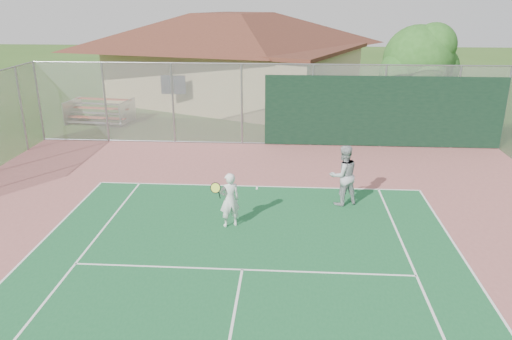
{
  "coord_description": "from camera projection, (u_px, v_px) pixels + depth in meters",
  "views": [
    {
      "loc": [
        1.04,
        -4.02,
        6.29
      ],
      "look_at": [
        0.09,
        10.02,
        1.28
      ],
      "focal_mm": 35.0,
      "sensor_mm": 36.0,
      "label": 1
    }
  ],
  "objects": [
    {
      "name": "player_white_front",
      "position": [
        229.0,
        200.0,
        13.96
      ],
      "size": [
        0.87,
        0.74,
        1.6
      ],
      "rotation": [
        0.0,
        0.0,
        3.56
      ],
      "color": "silver",
      "rests_on": "ground"
    },
    {
      "name": "clubhouse",
      "position": [
        233.0,
        49.0,
        29.62
      ],
      "size": [
        16.96,
        14.54,
        6.18
      ],
      "rotation": [
        0.0,
        0.0,
        -0.42
      ],
      "color": "tan",
      "rests_on": "ground"
    },
    {
      "name": "bleachers",
      "position": [
        100.0,
        111.0,
        25.5
      ],
      "size": [
        3.16,
        2.06,
        1.13
      ],
      "rotation": [
        0.0,
        0.0,
        -0.12
      ],
      "color": "#AB4427",
      "rests_on": "ground"
    },
    {
      "name": "back_fence",
      "position": [
        314.0,
        108.0,
        21.22
      ],
      "size": [
        20.08,
        0.11,
        3.53
      ],
      "color": "gray",
      "rests_on": "ground"
    },
    {
      "name": "tree",
      "position": [
        420.0,
        63.0,
        22.21
      ],
      "size": [
        3.66,
        3.47,
        5.11
      ],
      "color": "#3C2915",
      "rests_on": "ground"
    },
    {
      "name": "player_grey_back",
      "position": [
        343.0,
        176.0,
        15.39
      ],
      "size": [
        1.14,
        1.04,
        1.91
      ],
      "rotation": [
        0.0,
        0.0,
        3.56
      ],
      "color": "#A8AAAD",
      "rests_on": "ground"
    }
  ]
}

